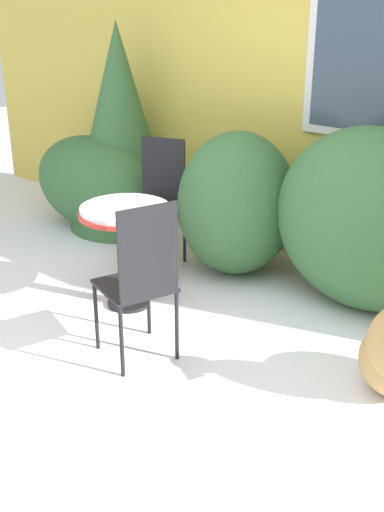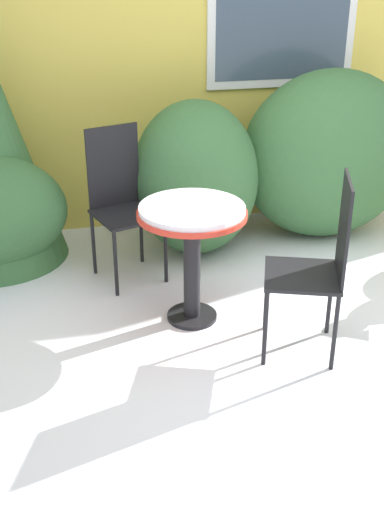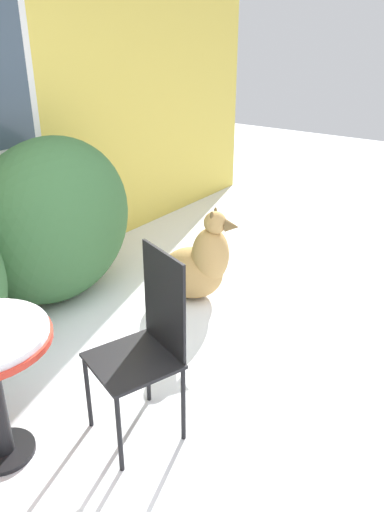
% 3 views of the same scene
% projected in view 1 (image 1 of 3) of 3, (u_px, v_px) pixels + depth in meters
% --- Properties ---
extents(ground_plane, '(16.00, 16.00, 0.00)m').
position_uv_depth(ground_plane, '(126.00, 376.00, 3.67)').
color(ground_plane, white).
extents(house_wall, '(8.00, 0.10, 3.12)m').
position_uv_depth(house_wall, '(334.00, 60.00, 4.62)').
color(house_wall, '#DBC14C').
rests_on(house_wall, ground_plane).
extents(shrub_left, '(1.31, 0.67, 0.85)m').
position_uv_depth(shrub_left, '(94.00, 183.00, 5.75)').
color(shrub_left, '#386638').
rests_on(shrub_left, ground_plane).
extents(shrub_middle, '(0.88, 0.91, 1.09)m').
position_uv_depth(shrub_middle, '(237.00, 204.00, 4.83)').
color(shrub_middle, '#386638').
rests_on(shrub_middle, ground_plane).
extents(shrub_right, '(1.32, 0.83, 1.25)m').
position_uv_depth(shrub_right, '(369.00, 221.00, 4.25)').
color(shrub_right, '#386638').
rests_on(shrub_right, ground_plane).
extents(evergreen_bush, '(1.00, 1.00, 1.81)m').
position_uv_depth(evergreen_bush, '(120.00, 128.00, 5.65)').
color(evergreen_bush, '#386638').
rests_on(evergreen_bush, ground_plane).
extents(patio_table, '(0.62, 0.62, 0.72)m').
position_uv_depth(patio_table, '(126.00, 228.00, 4.28)').
color(patio_table, black).
rests_on(patio_table, ground_plane).
extents(patio_chair_near_table, '(0.50, 0.50, 1.00)m').
position_uv_depth(patio_chair_near_table, '(158.00, 199.00, 4.96)').
color(patio_chair_near_table, black).
rests_on(patio_chair_near_table, ground_plane).
extents(patio_chair_far_side, '(0.50, 0.50, 1.00)m').
position_uv_depth(patio_chair_far_side, '(140.00, 278.00, 3.63)').
color(patio_chair_far_side, black).
rests_on(patio_chair_far_side, ground_plane).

